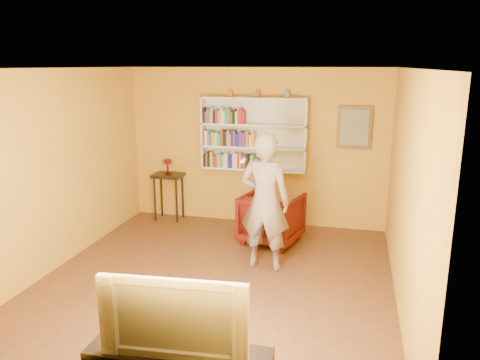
# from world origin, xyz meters

# --- Properties ---
(room_shell) EXTENTS (5.30, 5.80, 2.88)m
(room_shell) POSITION_xyz_m (0.00, 0.00, 1.02)
(room_shell) COLOR #4F2F19
(room_shell) RESTS_ON ground
(bookshelf) EXTENTS (1.80, 0.29, 1.23)m
(bookshelf) POSITION_xyz_m (0.00, 2.41, 1.59)
(bookshelf) COLOR silver
(bookshelf) RESTS_ON room_shell
(books_row_lower) EXTENTS (1.02, 0.19, 0.27)m
(books_row_lower) POSITION_xyz_m (-0.35, 2.30, 1.13)
(books_row_lower) COLOR black
(books_row_lower) RESTS_ON bookshelf
(books_row_middle) EXTENTS (0.89, 0.19, 0.27)m
(books_row_middle) POSITION_xyz_m (-0.40, 2.31, 1.51)
(books_row_middle) COLOR brown
(books_row_middle) RESTS_ON bookshelf
(books_row_upper) EXTENTS (0.72, 0.19, 0.26)m
(books_row_upper) POSITION_xyz_m (-0.50, 2.30, 1.89)
(books_row_upper) COLOR black
(books_row_upper) RESTS_ON bookshelf
(ornament_left) EXTENTS (0.07, 0.07, 0.10)m
(ornament_left) POSITION_xyz_m (-0.40, 2.35, 2.26)
(ornament_left) COLOR #9B542C
(ornament_left) RESTS_ON bookshelf
(ornament_centre) EXTENTS (0.07, 0.07, 0.10)m
(ornament_centre) POSITION_xyz_m (0.06, 2.35, 2.27)
(ornament_centre) COLOR maroon
(ornament_centre) RESTS_ON bookshelf
(ornament_right) EXTENTS (0.08, 0.08, 0.11)m
(ornament_right) POSITION_xyz_m (0.55, 2.35, 2.27)
(ornament_right) COLOR slate
(ornament_right) RESTS_ON bookshelf
(framed_painting) EXTENTS (0.55, 0.05, 0.70)m
(framed_painting) POSITION_xyz_m (1.65, 2.46, 1.75)
(framed_painting) COLOR #553A18
(framed_painting) RESTS_ON room_shell
(console_table) EXTENTS (0.52, 0.40, 0.85)m
(console_table) POSITION_xyz_m (-1.54, 2.25, 0.70)
(console_table) COLOR black
(console_table) RESTS_ON ground
(ruby_lustre) EXTENTS (0.17, 0.16, 0.27)m
(ruby_lustre) POSITION_xyz_m (-1.54, 2.25, 1.04)
(ruby_lustre) COLOR maroon
(ruby_lustre) RESTS_ON console_table
(armchair) EXTENTS (1.03, 1.05, 0.79)m
(armchair) POSITION_xyz_m (0.46, 1.58, 0.40)
(armchair) COLOR #3F0504
(armchair) RESTS_ON ground
(person) EXTENTS (0.72, 0.51, 1.89)m
(person) POSITION_xyz_m (0.54, 0.61, 0.94)
(person) COLOR #766456
(person) RESTS_ON ground
(game_remote) EXTENTS (0.04, 0.15, 0.04)m
(game_remote) POSITION_xyz_m (0.31, 0.31, 1.56)
(game_remote) COLOR silver
(game_remote) RESTS_ON person
(television) EXTENTS (1.17, 0.25, 0.67)m
(television) POSITION_xyz_m (0.39, -2.25, 0.86)
(television) COLOR black
(television) RESTS_ON tv_cabinet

